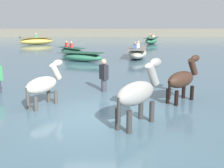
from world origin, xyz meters
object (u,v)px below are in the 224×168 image
at_px(boat_distant_west, 151,41).
at_px(person_spectator_far, 104,80).
at_px(horse_flank_dark_bay, 182,81).
at_px(boat_mid_outer, 83,57).
at_px(boat_near_starboard, 72,51).
at_px(boat_mid_channel, 137,53).
at_px(horse_lead_grey, 138,95).
at_px(horse_trailing_pinto, 43,86).
at_px(boat_near_port, 37,41).

distance_m(boat_distant_west, person_spectator_far, 22.76).
relative_size(horse_flank_dark_bay, boat_mid_outer, 0.63).
relative_size(boat_mid_outer, boat_near_starboard, 1.12).
bearing_deg(boat_mid_channel, horse_lead_grey, -95.97).
relative_size(horse_trailing_pinto, boat_mid_outer, 0.60).
height_order(horse_lead_grey, boat_near_port, horse_lead_grey).
relative_size(horse_flank_dark_bay, person_spectator_far, 1.15).
height_order(horse_flank_dark_bay, boat_near_port, horse_flank_dark_bay).
bearing_deg(boat_mid_channel, boat_mid_outer, -158.39).
bearing_deg(person_spectator_far, boat_mid_outer, 100.47).
bearing_deg(boat_mid_outer, boat_distant_west, 65.00).
xyz_separation_m(horse_trailing_pinto, boat_mid_outer, (0.34, 9.79, -0.34)).
relative_size(horse_lead_grey, boat_near_port, 0.53).
distance_m(horse_lead_grey, boat_mid_outer, 11.67).
relative_size(horse_lead_grey, boat_distant_west, 0.58).
bearing_deg(boat_mid_outer, horse_flank_dark_bay, -66.73).
bearing_deg(person_spectator_far, horse_lead_grey, -75.63).
height_order(horse_lead_grey, boat_mid_channel, horse_lead_grey).
bearing_deg(boat_mid_outer, horse_trailing_pinto, -91.99).
distance_m(horse_flank_dark_bay, boat_mid_channel, 10.80).
height_order(boat_near_starboard, boat_distant_west, boat_distant_west).
relative_size(boat_mid_channel, person_spectator_far, 2.23).
bearing_deg(boat_mid_channel, boat_near_starboard, 155.55).
relative_size(horse_flank_dark_bay, boat_near_port, 0.49).
bearing_deg(boat_near_port, person_spectator_far, -70.08).
distance_m(horse_trailing_pinto, boat_mid_outer, 9.80).
height_order(horse_flank_dark_bay, boat_distant_west, horse_flank_dark_bay).
distance_m(boat_near_port, person_spectator_far, 22.80).
relative_size(horse_trailing_pinto, boat_distant_west, 0.51).
relative_size(boat_mid_outer, boat_mid_channel, 0.81).
xyz_separation_m(horse_trailing_pinto, horse_flank_dark_bay, (4.35, 0.46, 0.06)).
bearing_deg(horse_flank_dark_bay, boat_mid_channel, 91.63).
height_order(boat_mid_outer, boat_near_port, boat_near_port).
height_order(horse_trailing_pinto, boat_near_starboard, horse_trailing_pinto).
bearing_deg(boat_near_starboard, boat_distant_west, 53.42).
height_order(boat_mid_channel, boat_near_port, boat_near_port).
relative_size(horse_lead_grey, horse_flank_dark_bay, 1.08).
height_order(boat_near_starboard, boat_near_port, boat_near_port).
bearing_deg(horse_lead_grey, horse_flank_dark_bay, 51.68).
xyz_separation_m(boat_mid_channel, boat_distant_west, (2.91, 12.72, -0.02)).
bearing_deg(boat_near_port, boat_near_starboard, -62.35).
height_order(horse_lead_grey, boat_distant_west, horse_lead_grey).
height_order(horse_flank_dark_bay, boat_mid_channel, horse_flank_dark_bay).
distance_m(boat_near_starboard, boat_distant_west, 13.07).
height_order(boat_near_port, boat_distant_west, boat_near_port).
distance_m(horse_trailing_pinto, boat_near_starboard, 13.50).
bearing_deg(horse_trailing_pinto, horse_flank_dark_bay, 6.02).
height_order(horse_lead_grey, person_spectator_far, horse_lead_grey).
bearing_deg(person_spectator_far, boat_near_port, 109.92).
distance_m(boat_mid_channel, person_spectator_far, 9.71).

